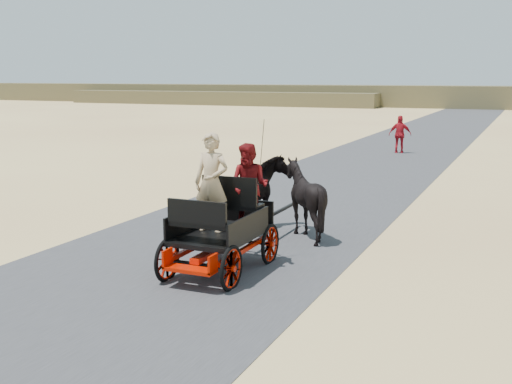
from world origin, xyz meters
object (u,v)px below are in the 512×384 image
at_px(pedestrian, 400,134).
at_px(horse_left, 258,195).
at_px(horse_right, 304,199).
at_px(carriage, 221,252).

bearing_deg(pedestrian, horse_left, 81.33).
bearing_deg(horse_right, carriage, 79.61).
relative_size(horse_right, pedestrian, 0.98).
bearing_deg(pedestrian, horse_right, 85.16).
bearing_deg(horse_left, pedestrian, -89.92).
height_order(carriage, horse_right, horse_right).
relative_size(horse_left, horse_right, 1.18).
xyz_separation_m(horse_left, pedestrian, (-0.02, 16.44, 0.02)).
height_order(horse_left, pedestrian, pedestrian).
relative_size(carriage, pedestrian, 1.39).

